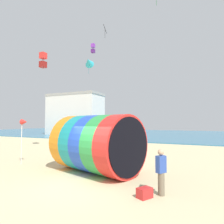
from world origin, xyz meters
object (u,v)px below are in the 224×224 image
Objects in this scene: bystander_near_water at (121,144)px; cooler_box at (145,193)px; kite_black_diamond at (105,29)px; kite_cyan_delta at (89,62)px; giant_inflatable_tube at (97,144)px; beach_flag at (24,124)px; kite_red_box at (43,60)px; kite_handler at (161,172)px; kite_purple_box at (93,48)px.

bystander_near_water reaches higher than cooler_box.
kite_black_diamond reaches higher than kite_cyan_delta.
kite_cyan_delta is 11.67m from bystander_near_water.
giant_inflatable_tube reaches higher than beach_flag.
kite_cyan_delta is (1.75, 5.65, 1.15)m from kite_red_box.
beach_flag is (2.14, -11.10, -7.39)m from kite_cyan_delta.
giant_inflatable_tube reaches higher than kite_handler.
kite_black_diamond reaches higher than beach_flag.
kite_handler is at bearing -48.13° from kite_purple_box.
kite_handler reaches higher than cooler_box.
cooler_box is at bearing -58.11° from kite_black_diamond.
kite_purple_box is 1.93× the size of cooler_box.
kite_handler is at bearing -58.72° from bystander_near_water.
kite_black_diamond reaches higher than bystander_near_water.
kite_black_diamond reaches higher than cooler_box.
beach_flag is 5.58× the size of cooler_box.
kite_purple_box is 16.85m from cooler_box.
cooler_box is at bearing -62.54° from bystander_near_water.
giant_inflatable_tube is 4.36m from kite_handler.
kite_cyan_delta is 19.59m from cooler_box.
kite_purple_box is at bearing 159.55° from bystander_near_water.
kite_cyan_delta is 1.31× the size of bystander_near_water.
kite_black_diamond is at bearing 121.89° from cooler_box.
cooler_box is at bearing -35.77° from giant_inflatable_tube.
kite_cyan_delta reaches higher than bystander_near_water.
beach_flag is at bearing -84.87° from kite_black_diamond.
kite_red_box is at bearing -168.83° from bystander_near_water.
kite_cyan_delta is at bearing 131.30° from kite_handler.
kite_handler is 19.19m from kite_cyan_delta.
beach_flag is at bearing -176.36° from giant_inflatable_tube.
kite_black_diamond is 0.60× the size of beach_flag.
kite_red_box is 0.55× the size of beach_flag.
bystander_near_water is at bearing 121.28° from kite_handler.
kite_red_box is at bearing -107.23° from kite_cyan_delta.
bystander_near_water is at bearing 61.37° from beach_flag.
kite_handler is at bearing 45.88° from cooler_box.
kite_cyan_delta is 0.73× the size of beach_flag.
cooler_box is (12.41, -7.55, -8.64)m from kite_red_box.
giant_inflatable_tube is at bearing 3.64° from beach_flag.
kite_cyan_delta is at bearing 145.24° from bystander_near_water.
kite_black_diamond is 1.72× the size of kite_purple_box.
bystander_near_water is at bearing -34.76° from kite_cyan_delta.
kite_handler is at bearing -26.47° from giant_inflatable_tube.
kite_cyan_delta is (-0.92, -2.46, -4.96)m from kite_black_diamond.
kite_cyan_delta reaches higher than cooler_box.
kite_black_diamond is at bearing 104.12° from kite_purple_box.
kite_red_box reaches higher than kite_handler.
giant_inflatable_tube is 3.05× the size of kite_black_diamond.
cooler_box is (8.43, -10.46, -10.17)m from kite_purple_box.
kite_red_box reaches higher than bystander_near_water.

